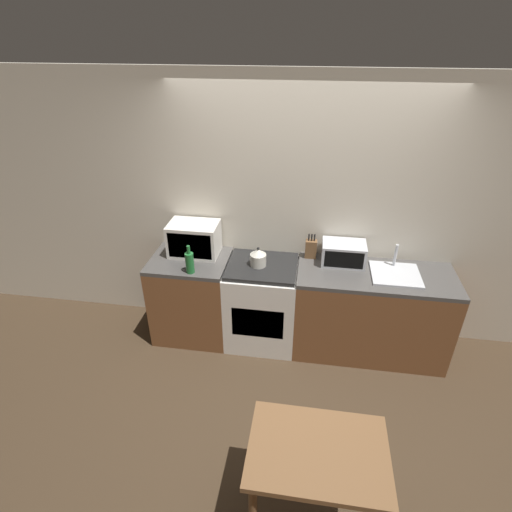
% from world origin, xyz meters
% --- Properties ---
extents(ground_plane, '(16.00, 16.00, 0.00)m').
position_xyz_m(ground_plane, '(0.00, 0.00, 0.00)').
color(ground_plane, '#3D2D1E').
extents(wall_back, '(10.00, 0.06, 2.60)m').
position_xyz_m(wall_back, '(0.00, 1.09, 1.30)').
color(wall_back, beige).
rests_on(wall_back, ground_plane).
extents(counter_left_run, '(0.76, 0.62, 0.90)m').
position_xyz_m(counter_left_run, '(-1.07, 0.75, 0.45)').
color(counter_left_run, brown).
rests_on(counter_left_run, ground_plane).
extents(counter_right_run, '(1.45, 0.62, 0.90)m').
position_xyz_m(counter_right_run, '(0.73, 0.75, 0.45)').
color(counter_right_run, brown).
rests_on(counter_right_run, ground_plane).
extents(stove_range, '(0.69, 0.62, 0.90)m').
position_xyz_m(stove_range, '(-0.35, 0.74, 0.45)').
color(stove_range, silver).
rests_on(stove_range, ground_plane).
extents(kettle, '(0.15, 0.15, 0.19)m').
position_xyz_m(kettle, '(-0.38, 0.73, 0.99)').
color(kettle, beige).
rests_on(kettle, stove_range).
extents(microwave, '(0.48, 0.33, 0.32)m').
position_xyz_m(microwave, '(-1.04, 0.87, 1.06)').
color(microwave, silver).
rests_on(microwave, counter_left_run).
extents(bottle, '(0.08, 0.08, 0.28)m').
position_xyz_m(bottle, '(-0.99, 0.52, 1.01)').
color(bottle, '#1E662D').
rests_on(bottle, counter_left_run).
extents(knife_block, '(0.11, 0.08, 0.25)m').
position_xyz_m(knife_block, '(0.10, 0.97, 0.99)').
color(knife_block, brown).
rests_on(knife_block, counter_right_run).
extents(toaster_oven, '(0.41, 0.27, 0.21)m').
position_xyz_m(toaster_oven, '(0.41, 0.90, 1.01)').
color(toaster_oven, silver).
rests_on(toaster_oven, counter_right_run).
extents(sink_basin, '(0.44, 0.41, 0.24)m').
position_xyz_m(sink_basin, '(0.89, 0.75, 0.92)').
color(sink_basin, silver).
rests_on(sink_basin, counter_right_run).
extents(dining_table, '(0.82, 0.58, 0.74)m').
position_xyz_m(dining_table, '(0.23, -1.00, 0.62)').
color(dining_table, brown).
rests_on(dining_table, ground_plane).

